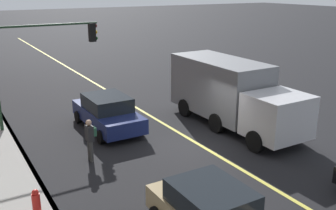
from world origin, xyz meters
TOP-DOWN VIEW (x-y plane):
  - ground at (0.00, 0.00)m, footprint 200.00×200.00m
  - curb_edge at (0.00, 6.66)m, footprint 80.00×0.16m
  - lane_stripe_center at (0.00, 0.00)m, footprint 80.00×0.16m
  - car_navy at (3.74, 2.59)m, footprint 4.58×2.11m
  - truck_gray at (1.25, -2.68)m, footprint 7.62×2.55m
  - pedestrian_with_backpack at (0.82, 4.48)m, footprint 0.40×0.37m
  - traffic_light_mast at (5.70, 4.97)m, footprint 0.28×4.92m
  - fire_hydrant at (-2.12, 7.18)m, footprint 0.24×0.24m

SIDE VIEW (x-z plane):
  - ground at x=0.00m, z-range 0.00..0.00m
  - lane_stripe_center at x=0.00m, z-range 0.00..0.01m
  - curb_edge at x=0.00m, z-range 0.00..0.15m
  - fire_hydrant at x=-2.12m, z-range 0.00..0.94m
  - car_navy at x=3.74m, z-range 0.01..1.62m
  - pedestrian_with_backpack at x=0.82m, z-range 0.14..1.81m
  - truck_gray at x=1.25m, z-range 0.10..3.18m
  - traffic_light_mast at x=5.70m, z-range 1.01..6.07m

